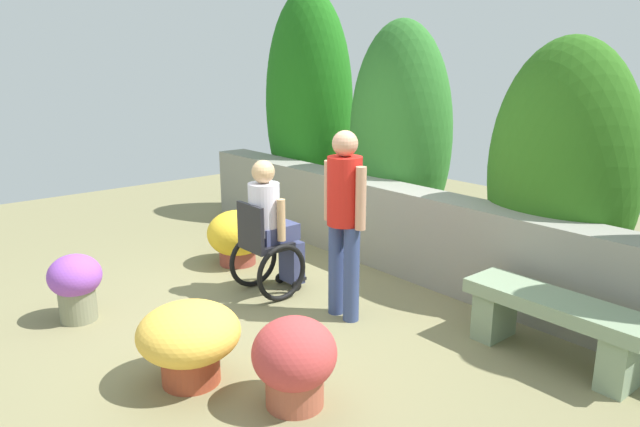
# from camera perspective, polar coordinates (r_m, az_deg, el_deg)

# --- Properties ---
(ground_plane) EXTENTS (12.44, 12.44, 0.00)m
(ground_plane) POSITION_cam_1_polar(r_m,az_deg,el_deg) (5.34, -4.39, -9.99)
(ground_plane) COLOR #7F7952
(stone_retaining_wall) EXTENTS (7.16, 0.43, 0.92)m
(stone_retaining_wall) POSITION_cam_1_polar(r_m,az_deg,el_deg) (6.31, 8.80, -1.75)
(stone_retaining_wall) COLOR gray
(stone_retaining_wall) RESTS_ON ground
(hedge_backdrop) EXTENTS (6.93, 1.19, 3.20)m
(hedge_backdrop) POSITION_cam_1_polar(r_m,az_deg,el_deg) (6.75, 10.56, 7.69)
(hedge_backdrop) COLOR #1E6B18
(hedge_backdrop) RESTS_ON ground
(stone_bench) EXTENTS (1.38, 0.42, 0.51)m
(stone_bench) POSITION_cam_1_polar(r_m,az_deg,el_deg) (4.82, 21.86, -9.54)
(stone_bench) COLOR gray
(stone_bench) RESTS_ON ground
(person_in_wheelchair) EXTENTS (0.53, 0.66, 1.33)m
(person_in_wheelchair) POSITION_cam_1_polar(r_m,az_deg,el_deg) (5.67, -4.95, -1.80)
(person_in_wheelchair) COLOR black
(person_in_wheelchair) RESTS_ON ground
(person_standing_companion) EXTENTS (0.49, 0.30, 1.67)m
(person_standing_companion) POSITION_cam_1_polar(r_m,az_deg,el_deg) (5.02, 2.38, 0.07)
(person_standing_companion) COLOR #37487C
(person_standing_companion) RESTS_ON ground
(flower_pot_purple_near) EXTENTS (0.57, 0.57, 0.61)m
(flower_pot_purple_near) POSITION_cam_1_polar(r_m,az_deg,el_deg) (3.96, -2.51, -14.12)
(flower_pot_purple_near) COLOR #A7533D
(flower_pot_purple_near) RESTS_ON ground
(flower_pot_terracotta_by_wall) EXTENTS (0.46, 0.46, 0.60)m
(flower_pot_terracotta_by_wall) POSITION_cam_1_polar(r_m,az_deg,el_deg) (5.57, -22.72, -6.30)
(flower_pot_terracotta_by_wall) COLOR gray
(flower_pot_terracotta_by_wall) RESTS_ON ground
(flower_pot_red_accent) EXTENTS (0.66, 0.66, 0.61)m
(flower_pot_red_accent) POSITION_cam_1_polar(r_m,az_deg,el_deg) (6.61, -8.11, -2.23)
(flower_pot_red_accent) COLOR brown
(flower_pot_red_accent) RESTS_ON ground
(flower_pot_small_foreground) EXTENTS (0.73, 0.73, 0.59)m
(flower_pot_small_foreground) POSITION_cam_1_polar(r_m,az_deg,el_deg) (4.30, -12.63, -11.79)
(flower_pot_small_foreground) COLOR #A24229
(flower_pot_small_foreground) RESTS_ON ground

